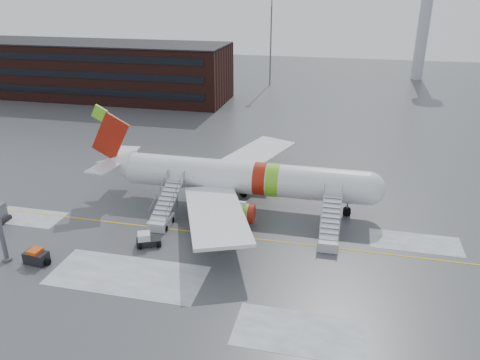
% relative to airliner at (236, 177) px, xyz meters
% --- Properties ---
extents(ground, '(260.00, 260.00, 0.00)m').
position_rel_airliner_xyz_m(ground, '(-0.09, -6.68, -3.42)').
color(ground, '#494C4F').
rests_on(ground, ground).
extents(airliner, '(35.03, 32.97, 11.18)m').
position_rel_airliner_xyz_m(airliner, '(0.00, 0.00, 0.00)').
color(airliner, white).
rests_on(airliner, ground).
extents(airstair_fwd, '(2.05, 7.70, 3.48)m').
position_rel_airliner_xyz_m(airstair_fwd, '(11.29, -6.54, -2.35)').
color(airstair_fwd, '#B5B8BC').
rests_on(airstair_fwd, ground).
extents(airstair_aft, '(2.05, 7.70, 3.48)m').
position_rel_airliner_xyz_m(airstair_aft, '(-6.59, -6.54, -2.35)').
color(airstair_aft, silver).
rests_on(airstair_aft, ground).
extents(pushback_tug, '(2.76, 2.49, 1.39)m').
position_rel_airliner_xyz_m(pushback_tug, '(-6.46, -11.32, -2.80)').
color(pushback_tug, black).
rests_on(pushback_tug, ground).
extents(baggage_tractor, '(2.83, 1.47, 1.44)m').
position_rel_airliner_xyz_m(baggage_tractor, '(-15.31, -16.70, -2.81)').
color(baggage_tractor, black).
rests_on(baggage_tractor, ground).
extents(terminal_building, '(62.00, 16.11, 12.30)m').
position_rel_airliner_xyz_m(terminal_building, '(-45.09, 48.30, 2.78)').
color(terminal_building, '#3F1E16').
rests_on(terminal_building, ground).
extents(control_tower, '(6.40, 6.40, 30.00)m').
position_rel_airliner_xyz_m(control_tower, '(29.91, 88.32, 15.33)').
color(control_tower, '#B2B5BA').
rests_on(control_tower, ground).
extents(light_mast_far_n, '(1.20, 1.20, 24.25)m').
position_rel_airliner_xyz_m(light_mast_far_n, '(-8.09, 71.32, 10.42)').
color(light_mast_far_n, '#595B60').
rests_on(light_mast_far_n, ground).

